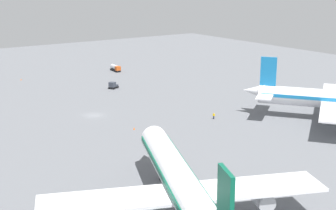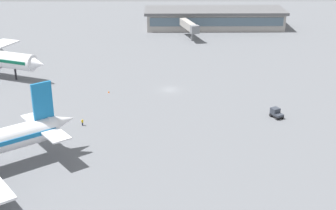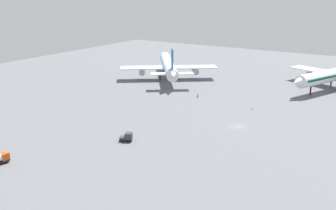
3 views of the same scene
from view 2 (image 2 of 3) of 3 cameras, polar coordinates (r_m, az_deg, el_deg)
ground at (r=137.64m, az=0.21°, el=1.85°), size 288.00×288.00×0.00m
terminal_building at (r=212.81m, az=5.52°, el=10.20°), size 60.30×18.71×8.01m
baggage_tug at (r=121.83m, az=12.68°, el=-0.91°), size 3.37×3.72×2.30m
ground_crew_worker at (r=116.15m, az=-10.10°, el=-2.03°), size 0.54×0.54×1.67m
jet_bridge at (r=192.67m, az=2.54°, el=9.34°), size 7.12×16.49×6.74m
safety_cone_near_gate at (r=136.06m, az=-7.03°, el=1.56°), size 0.44×0.44×0.60m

